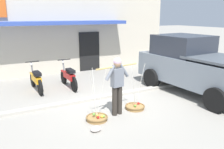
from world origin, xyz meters
The scene contains 10 objects.
ground_plane centered at (0.00, 0.00, 0.00)m, with size 90.00×90.00×0.00m, color gray.
sidewalk_curb centered at (0.00, 0.70, 0.05)m, with size 20.00×0.24×0.10m, color #AEA89C.
fruit_vendor centered at (-0.26, -0.73, 0.98)m, with size 1.39×0.24×1.70m.
fruit_basket_left_side centered at (0.43, -0.63, 0.08)m, with size 0.62×0.62×1.45m.
fruit_basket_right_side centered at (-0.95, -0.83, 0.08)m, with size 0.62×0.62×1.45m.
motorcycle_nearest_shop centered at (-1.95, 2.62, 0.45)m, with size 0.54×1.82×1.09m.
motorcycle_second_in_row centered at (-0.71, 2.46, 0.45)m, with size 0.54×1.82×1.09m.
parked_truck centered at (3.31, -0.28, 1.03)m, with size 2.39×4.81×2.10m.
storefront_building centered at (-0.74, 7.42, 2.10)m, with size 13.00×6.00×4.20m.
plastic_litter_bag centered at (-1.24, -1.40, 0.07)m, with size 0.28×0.22×0.14m, color silver.
Camera 1 is at (-3.36, -6.31, 2.85)m, focal length 37.34 mm.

